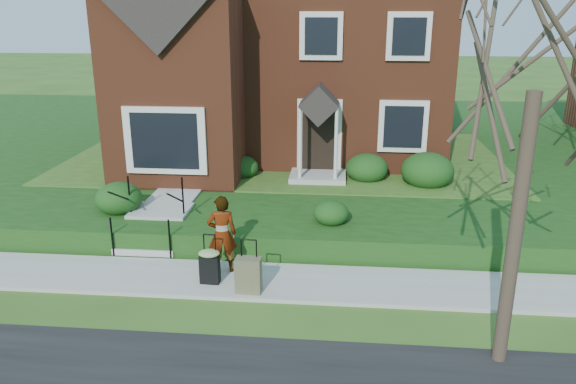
# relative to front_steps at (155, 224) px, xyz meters

# --- Properties ---
(ground) EXTENTS (120.00, 120.00, 0.00)m
(ground) POSITION_rel_front_steps_xyz_m (2.50, -1.84, -0.47)
(ground) COLOR #2D5119
(ground) RESTS_ON ground
(sidewalk) EXTENTS (60.00, 1.60, 0.08)m
(sidewalk) POSITION_rel_front_steps_xyz_m (2.50, -1.84, -0.43)
(sidewalk) COLOR #9E9B93
(sidewalk) RESTS_ON ground
(terrace) EXTENTS (44.00, 20.00, 0.60)m
(terrace) POSITION_rel_front_steps_xyz_m (6.50, 9.06, -0.17)
(terrace) COLOR #153C10
(terrace) RESTS_ON ground
(walkway) EXTENTS (1.20, 6.00, 0.06)m
(walkway) POSITION_rel_front_steps_xyz_m (0.00, 3.16, 0.16)
(walkway) COLOR #9E9B93
(walkway) RESTS_ON terrace
(main_house) EXTENTS (10.40, 10.20, 9.40)m
(main_house) POSITION_rel_front_steps_xyz_m (2.29, 7.76, 4.79)
(main_house) COLOR brown
(main_house) RESTS_ON terrace
(front_steps) EXTENTS (1.40, 2.02, 1.50)m
(front_steps) POSITION_rel_front_steps_xyz_m (0.00, 0.00, 0.00)
(front_steps) COLOR #9E9B93
(front_steps) RESTS_ON ground
(foundation_shrubs) EXTENTS (9.89, 4.57, 1.03)m
(foundation_shrubs) POSITION_rel_front_steps_xyz_m (2.72, 2.91, 0.57)
(foundation_shrubs) COLOR #163710
(foundation_shrubs) RESTS_ON terrace
(woman) EXTENTS (0.68, 0.53, 1.66)m
(woman) POSITION_rel_front_steps_xyz_m (1.94, -1.53, 0.44)
(woman) COLOR #999999
(woman) RESTS_ON sidewalk
(suitcase_black) EXTENTS (0.44, 0.37, 1.03)m
(suitcase_black) POSITION_rel_front_steps_xyz_m (1.78, -2.07, 0.00)
(suitcase_black) COLOR black
(suitcase_black) RESTS_ON sidewalk
(suitcase_olive) EXTENTS (0.51, 0.30, 1.07)m
(suitcase_olive) POSITION_rel_front_steps_xyz_m (2.61, -2.38, -0.04)
(suitcase_olive) COLOR brown
(suitcase_olive) RESTS_ON sidewalk
(tree_verge) EXTENTS (4.65, 4.65, 6.65)m
(tree_verge) POSITION_rel_front_steps_xyz_m (6.91, -4.09, 4.17)
(tree_verge) COLOR #4E3E2F
(tree_verge) RESTS_ON ground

